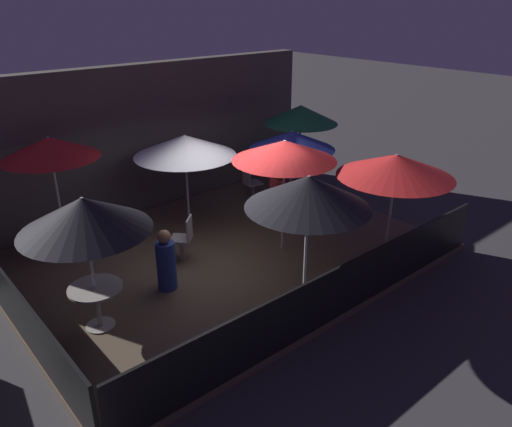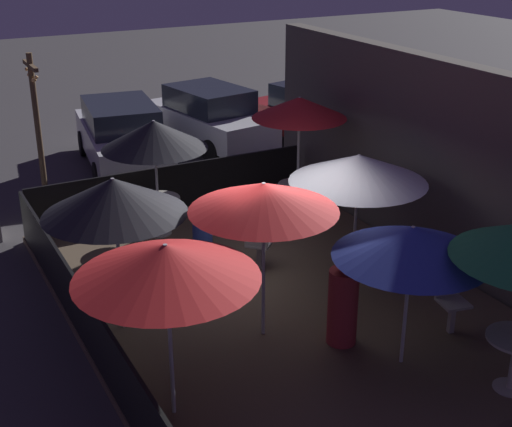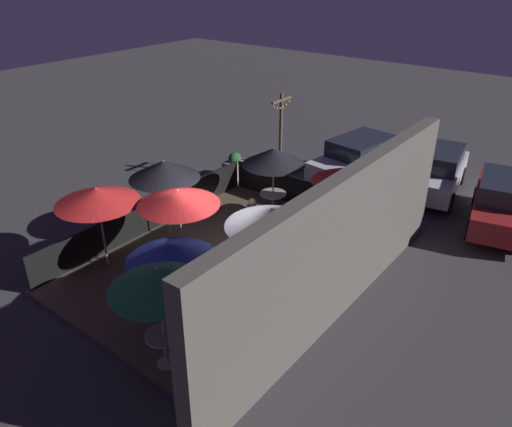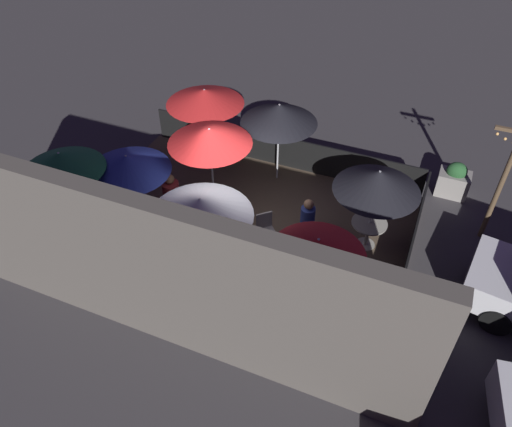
# 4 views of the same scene
# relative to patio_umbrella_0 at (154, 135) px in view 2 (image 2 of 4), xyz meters

# --- Properties ---
(ground_plane) EXTENTS (60.00, 60.00, 0.00)m
(ground_plane) POSITION_rel_patio_umbrella_0_xyz_m (3.03, 0.71, -2.08)
(ground_plane) COLOR #383538
(patio_deck) EXTENTS (8.23, 6.13, 0.12)m
(patio_deck) POSITION_rel_patio_umbrella_0_xyz_m (3.03, 0.71, -2.02)
(patio_deck) COLOR brown
(patio_deck) RESTS_ON ground_plane
(building_wall) EXTENTS (9.83, 0.36, 3.58)m
(building_wall) POSITION_rel_patio_umbrella_0_xyz_m (3.03, 4.01, -0.29)
(building_wall) COLOR #4C4742
(building_wall) RESTS_ON ground_plane
(fence_front) EXTENTS (8.03, 0.05, 0.95)m
(fence_front) POSITION_rel_patio_umbrella_0_xyz_m (3.03, -2.31, -1.48)
(fence_front) COLOR black
(fence_front) RESTS_ON patio_deck
(fence_side_left) EXTENTS (0.05, 5.93, 0.95)m
(fence_side_left) POSITION_rel_patio_umbrella_0_xyz_m (-1.04, 0.71, -1.48)
(fence_side_left) COLOR black
(fence_side_left) RESTS_ON patio_deck
(patio_umbrella_0) EXTENTS (1.95, 1.95, 2.22)m
(patio_umbrella_0) POSITION_rel_patio_umbrella_0_xyz_m (0.00, 0.00, 0.00)
(patio_umbrella_0) COLOR #B2B2B7
(patio_umbrella_0) RESTS_ON patio_deck
(patio_umbrella_1) EXTENTS (1.82, 1.82, 2.46)m
(patio_umbrella_1) POSITION_rel_patio_umbrella_0_xyz_m (0.54, 2.74, 0.30)
(patio_umbrella_1) COLOR #B2B2B7
(patio_umbrella_1) RESTS_ON patio_deck
(patio_umbrella_3) EXTENTS (2.03, 2.03, 2.00)m
(patio_umbrella_3) POSITION_rel_patio_umbrella_0_xyz_m (5.57, 1.36, -0.17)
(patio_umbrella_3) COLOR #B2B2B7
(patio_umbrella_3) RESTS_ON patio_deck
(patio_umbrella_4) EXTENTS (2.06, 2.06, 2.32)m
(patio_umbrella_4) POSITION_rel_patio_umbrella_0_xyz_m (4.06, 0.05, 0.17)
(patio_umbrella_4) COLOR #B2B2B7
(patio_umbrella_4) RESTS_ON patio_deck
(patio_umbrella_5) EXTENTS (2.22, 2.22, 2.14)m
(patio_umbrella_5) POSITION_rel_patio_umbrella_0_xyz_m (3.19, 2.23, -0.04)
(patio_umbrella_5) COLOR #B2B2B7
(patio_umbrella_5) RESTS_ON patio_deck
(patio_umbrella_6) EXTENTS (2.02, 2.02, 2.32)m
(patio_umbrella_6) POSITION_rel_patio_umbrella_0_xyz_m (2.94, -1.67, 0.10)
(patio_umbrella_6) COLOR #B2B2B7
(patio_umbrella_6) RESTS_ON patio_deck
(patio_umbrella_7) EXTENTS (2.14, 2.14, 2.26)m
(patio_umbrella_7) POSITION_rel_patio_umbrella_0_xyz_m (5.12, -1.77, 0.09)
(patio_umbrella_7) COLOR #B2B2B7
(patio_umbrella_7) RESTS_ON patio_deck
(dining_table_0) EXTENTS (0.84, 0.84, 0.72)m
(dining_table_0) POSITION_rel_patio_umbrella_0_xyz_m (0.00, 0.00, -1.38)
(dining_table_0) COLOR #9E998E
(dining_table_0) RESTS_ON patio_deck
(dining_table_1) EXTENTS (0.80, 0.80, 0.71)m
(dining_table_1) POSITION_rel_patio_umbrella_0_xyz_m (0.54, 2.74, -1.40)
(dining_table_1) COLOR #9E998E
(dining_table_1) RESTS_ON patio_deck
(patio_chair_0) EXTENTS (0.47, 0.47, 0.94)m
(patio_chair_0) POSITION_rel_patio_umbrella_0_xyz_m (5.24, 2.48, -1.44)
(patio_chair_0) COLOR gray
(patio_chair_0) RESTS_ON patio_deck
(patio_chair_1) EXTENTS (0.57, 0.57, 0.93)m
(patio_chair_1) POSITION_rel_patio_umbrella_0_xyz_m (2.24, 0.94, -1.45)
(patio_chair_1) COLOR gray
(patio_chair_1) RESTS_ON patio_deck
(patron_0) EXTENTS (0.47, 0.47, 1.15)m
(patron_0) POSITION_rel_patio_umbrella_0_xyz_m (1.42, 0.28, -1.43)
(patron_0) COLOR navy
(patron_0) RESTS_ON patio_deck
(patron_1) EXTENTS (0.49, 0.49, 1.37)m
(patron_1) POSITION_rel_patio_umbrella_0_xyz_m (4.77, 0.92, -1.35)
(patron_1) COLOR maroon
(patron_1) RESTS_ON patio_deck
(light_post) EXTENTS (1.10, 0.12, 3.28)m
(light_post) POSITION_rel_patio_umbrella_0_xyz_m (-2.58, -1.55, -0.22)
(light_post) COLOR brown
(light_post) RESTS_ON ground_plane
(parked_car_0) EXTENTS (4.53, 2.30, 1.62)m
(parked_car_0) POSITION_rel_patio_umbrella_0_xyz_m (-4.45, 0.76, -1.23)
(parked_car_0) COLOR silver
(parked_car_0) RESTS_ON ground_plane
(parked_car_1) EXTENTS (4.24, 2.33, 1.62)m
(parked_car_1) POSITION_rel_patio_umbrella_0_xyz_m (-5.01, 3.36, -1.23)
(parked_car_1) COLOR silver
(parked_car_1) RESTS_ON ground_plane
(parked_car_2) EXTENTS (4.29, 2.51, 1.62)m
(parked_car_2) POSITION_rel_patio_umbrella_0_xyz_m (-3.77, 5.96, -1.23)
(parked_car_2) COLOR maroon
(parked_car_2) RESTS_ON ground_plane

